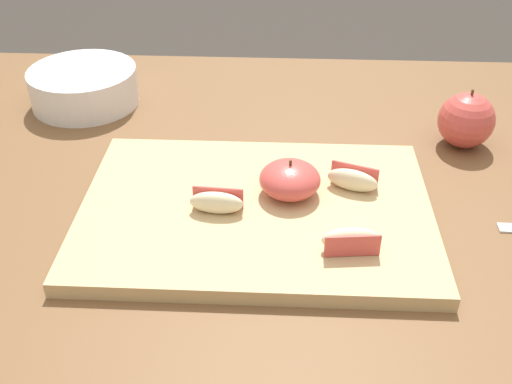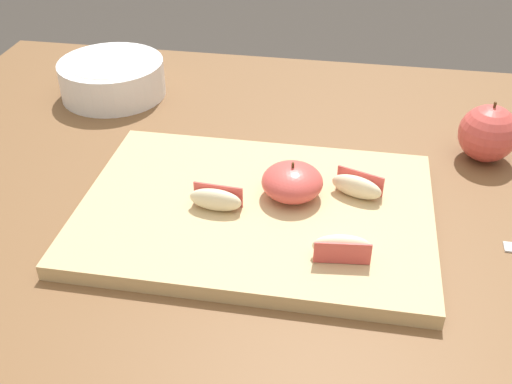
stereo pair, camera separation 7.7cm
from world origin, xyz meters
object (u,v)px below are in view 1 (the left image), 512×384
at_px(whole_apple_pink_lady, 466,120).
at_px(apple_wedge_left, 217,202).
at_px(ceramic_fruit_bowl, 84,85).
at_px(cutting_board, 256,211).
at_px(apple_half_skin_up, 290,179).
at_px(apple_wedge_front, 351,240).
at_px(apple_wedge_middle, 352,178).

bearing_deg(whole_apple_pink_lady, apple_wedge_left, -148.49).
height_order(whole_apple_pink_lady, ceramic_fruit_bowl, whole_apple_pink_lady).
xyz_separation_m(cutting_board, apple_half_skin_up, (0.04, 0.03, 0.03)).
distance_m(apple_wedge_front, whole_apple_pink_lady, 0.34).
bearing_deg(apple_wedge_middle, cutting_board, -160.21).
bearing_deg(apple_wedge_left, apple_wedge_front, -22.21).
relative_size(whole_apple_pink_lady, ceramic_fruit_bowl, 0.51).
bearing_deg(apple_half_skin_up, apple_wedge_middle, 11.64).
xyz_separation_m(apple_wedge_left, ceramic_fruit_bowl, (-0.26, 0.33, -0.00)).
height_order(apple_wedge_middle, ceramic_fruit_bowl, ceramic_fruit_bowl).
height_order(apple_half_skin_up, apple_wedge_front, apple_half_skin_up).
distance_m(cutting_board, whole_apple_pink_lady, 0.37).
bearing_deg(cutting_board, apple_wedge_middle, 19.79).
distance_m(apple_wedge_middle, whole_apple_pink_lady, 0.24).
xyz_separation_m(cutting_board, ceramic_fruit_bowl, (-0.31, 0.31, 0.02)).
distance_m(cutting_board, ceramic_fruit_bowl, 0.44).
bearing_deg(whole_apple_pink_lady, ceramic_fruit_bowl, 169.81).
xyz_separation_m(apple_half_skin_up, whole_apple_pink_lady, (0.26, 0.17, 0.00)).
bearing_deg(apple_half_skin_up, cutting_board, -146.63).
bearing_deg(apple_wedge_middle, apple_wedge_left, -160.30).
distance_m(cutting_board, apple_wedge_front, 0.14).
height_order(apple_half_skin_up, whole_apple_pink_lady, whole_apple_pink_lady).
bearing_deg(apple_wedge_left, cutting_board, 19.47).
xyz_separation_m(apple_wedge_front, ceramic_fruit_bowl, (-0.42, 0.39, -0.00)).
height_order(apple_half_skin_up, ceramic_fruit_bowl, apple_half_skin_up).
bearing_deg(apple_half_skin_up, apple_wedge_front, -57.59).
height_order(apple_wedge_front, ceramic_fruit_bowl, ceramic_fruit_bowl).
height_order(cutting_board, apple_wedge_middle, apple_wedge_middle).
relative_size(cutting_board, apple_wedge_front, 6.45).
height_order(apple_wedge_middle, whole_apple_pink_lady, whole_apple_pink_lady).
relative_size(apple_wedge_middle, apple_wedge_left, 1.03).
bearing_deg(apple_wedge_middle, apple_half_skin_up, -168.36).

